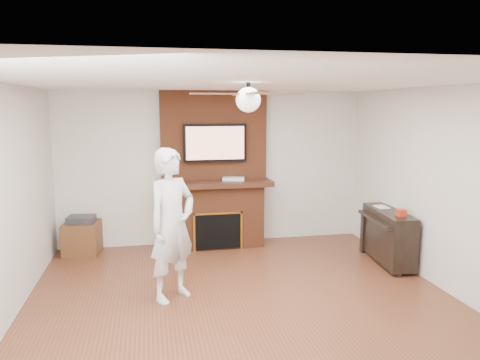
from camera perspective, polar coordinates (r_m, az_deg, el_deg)
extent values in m
cube|color=#522918|center=(5.46, 0.94, -16.43)|extent=(5.36, 5.86, 0.18)
cube|color=white|center=(4.94, 1.03, 12.88)|extent=(5.36, 5.86, 0.18)
cube|color=beige|center=(7.80, -3.39, 1.58)|extent=(5.36, 0.18, 2.50)
cube|color=beige|center=(2.45, 15.56, -15.54)|extent=(5.36, 0.18, 2.50)
cube|color=beige|center=(6.12, 25.45, -1.34)|extent=(0.18, 5.86, 2.50)
cube|color=brown|center=(7.60, -2.99, -4.36)|extent=(1.50, 0.50, 1.00)
cube|color=black|center=(7.47, -2.99, -0.38)|extent=(1.78, 0.64, 0.08)
cube|color=brown|center=(7.56, -3.23, 5.46)|extent=(1.70, 0.20, 1.42)
cube|color=black|center=(7.40, -2.70, -6.28)|extent=(0.70, 0.06, 0.55)
cube|color=#BF8C2D|center=(7.33, -2.71, -4.10)|extent=(0.78, 0.02, 0.03)
cube|color=#BF8C2D|center=(7.35, -5.60, -6.42)|extent=(0.03, 0.02, 0.61)
cube|color=#BF8C2D|center=(7.46, 0.18, -6.15)|extent=(0.03, 0.02, 0.61)
cube|color=black|center=(7.42, -3.07, 4.54)|extent=(1.00, 0.07, 0.60)
cube|color=#E89F7B|center=(7.38, -3.03, 4.52)|extent=(0.92, 0.01, 0.52)
cylinder|color=black|center=(4.94, 1.02, 11.03)|extent=(0.04, 0.04, 0.14)
sphere|color=white|center=(4.93, 1.02, 9.75)|extent=(0.26, 0.26, 0.26)
cube|color=black|center=(5.01, 4.77, 10.40)|extent=(0.55, 0.11, 0.01)
cube|color=black|center=(5.26, 0.25, 10.36)|extent=(0.11, 0.55, 0.01)
cube|color=black|center=(4.88, -2.84, 10.46)|extent=(0.55, 0.11, 0.01)
cube|color=black|center=(4.61, 1.90, 10.55)|extent=(0.11, 0.55, 0.01)
imported|color=silver|center=(5.50, -8.29, -5.43)|extent=(0.78, 0.75, 1.79)
cube|color=#4F2C16|center=(7.65, -18.68, -6.71)|extent=(0.57, 0.57, 0.49)
cube|color=#28282A|center=(7.57, -18.79, -4.55)|extent=(0.43, 0.36, 0.10)
cube|color=black|center=(7.11, 17.60, -6.47)|extent=(0.46, 1.21, 0.73)
cube|color=black|center=(6.63, 18.79, -8.47)|extent=(0.05, 0.09, 0.64)
cube|color=black|center=(7.53, 14.78, -6.21)|extent=(0.05, 0.09, 0.64)
cube|color=black|center=(6.95, 16.24, -4.65)|extent=(0.23, 1.10, 0.05)
cube|color=silver|center=(7.22, 16.88, -3.16)|extent=(0.16, 0.23, 0.01)
cube|color=#B42C16|center=(6.74, 19.07, -3.79)|extent=(0.11, 0.11, 0.09)
cube|color=silver|center=(7.48, -0.79, 0.15)|extent=(0.38, 0.28, 0.05)
cylinder|color=red|center=(7.53, -3.27, -8.00)|extent=(0.07, 0.07, 0.11)
cylinder|color=#417A31|center=(7.52, -3.41, -8.10)|extent=(0.08, 0.08, 0.09)
cylinder|color=#C4AD9C|center=(7.57, -1.35, -7.96)|extent=(0.08, 0.08, 0.09)
cylinder|color=#304392|center=(7.59, -1.91, -7.96)|extent=(0.06, 0.06, 0.09)
cylinder|color=#4F3297|center=(7.61, -0.93, -7.90)|extent=(0.06, 0.06, 0.09)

